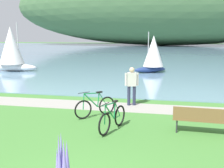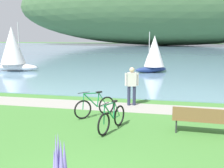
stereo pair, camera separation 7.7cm
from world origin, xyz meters
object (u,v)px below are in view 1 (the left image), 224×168
object	(u,v)px
bicycle_beside_path	(113,119)
sailboat_nearest_to_shore	(12,48)
bicycle_leaning_near_bench	(95,107)
person_at_shoreline	(132,84)
sailboat_mid_bay	(153,53)
park_bench_near_camera	(202,118)

from	to	relation	value
bicycle_beside_path	sailboat_nearest_to_shore	xyz separation A→B (m)	(-11.18, 12.44, 1.57)
sailboat_nearest_to_shore	bicycle_leaning_near_bench	bearing A→B (deg)	-47.32
bicycle_leaning_near_bench	person_at_shoreline	distance (m)	2.32
bicycle_beside_path	sailboat_nearest_to_shore	world-z (taller)	sailboat_nearest_to_shore
bicycle_leaning_near_bench	bicycle_beside_path	xyz separation A→B (m)	(0.94, -1.34, -0.00)
sailboat_nearest_to_shore	sailboat_mid_bay	bearing A→B (deg)	7.32
park_bench_near_camera	bicycle_beside_path	bearing A→B (deg)	-175.02
sailboat_mid_bay	person_at_shoreline	bearing A→B (deg)	-92.13
park_bench_near_camera	bicycle_beside_path	xyz separation A→B (m)	(-2.83, -0.25, -0.12)
bicycle_beside_path	person_at_shoreline	size ratio (longest dim) A/B	1.00
bicycle_beside_path	sailboat_mid_bay	bearing A→B (deg)	87.51
sailboat_nearest_to_shore	sailboat_mid_bay	world-z (taller)	sailboat_nearest_to_shore
bicycle_leaning_near_bench	sailboat_nearest_to_shore	xyz separation A→B (m)	(-10.23, 11.10, 1.57)
park_bench_near_camera	sailboat_mid_bay	xyz separation A→B (m)	(-2.23, 13.71, 1.07)
bicycle_leaning_near_bench	sailboat_mid_bay	size ratio (longest dim) A/B	0.39
person_at_shoreline	bicycle_beside_path	bearing A→B (deg)	-93.67
sailboat_nearest_to_shore	sailboat_mid_bay	size ratio (longest dim) A/B	1.24
bicycle_leaning_near_bench	bicycle_beside_path	distance (m)	1.64
park_bench_near_camera	sailboat_nearest_to_shore	distance (m)	18.63
bicycle_leaning_near_bench	bicycle_beside_path	bearing A→B (deg)	-54.87
park_bench_near_camera	person_at_shoreline	world-z (taller)	person_at_shoreline
park_bench_near_camera	bicycle_beside_path	size ratio (longest dim) A/B	1.07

